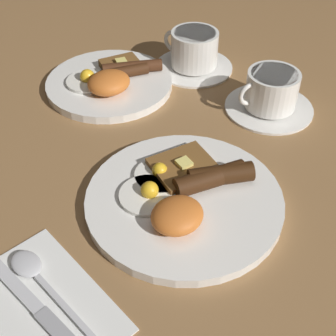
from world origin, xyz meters
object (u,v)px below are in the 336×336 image
(breakfast_plate_near, at_px, (185,196))
(breakfast_plate_far, at_px, (111,81))
(teacup_near, at_px, (271,94))
(teacup_far, at_px, (194,53))
(spoon, at_px, (34,273))
(knife, at_px, (41,313))

(breakfast_plate_near, bearing_deg, breakfast_plate_far, 74.34)
(teacup_near, bearing_deg, breakfast_plate_far, 127.02)
(teacup_near, distance_m, teacup_far, 0.19)
(spoon, bearing_deg, knife, 155.20)
(breakfast_plate_near, relative_size, spoon, 1.64)
(breakfast_plate_near, bearing_deg, knife, -172.60)
(teacup_near, xyz_separation_m, teacup_far, (-0.01, 0.19, 0.00))
(teacup_far, bearing_deg, breakfast_plate_far, 165.38)
(breakfast_plate_near, xyz_separation_m, knife, (-0.24, -0.03, -0.01))
(breakfast_plate_near, relative_size, teacup_near, 1.78)
(teacup_near, xyz_separation_m, knife, (-0.51, -0.11, -0.02))
(breakfast_plate_far, bearing_deg, teacup_near, -52.98)
(breakfast_plate_far, relative_size, spoon, 1.40)
(teacup_far, height_order, spoon, teacup_far)
(teacup_far, bearing_deg, teacup_near, -87.33)
(knife, distance_m, spoon, 0.06)
(teacup_near, distance_m, knife, 0.52)
(teacup_near, distance_m, spoon, 0.49)
(breakfast_plate_far, distance_m, teacup_far, 0.18)
(breakfast_plate_far, bearing_deg, teacup_far, -14.62)
(breakfast_plate_far, height_order, teacup_far, teacup_far)
(teacup_near, height_order, spoon, teacup_near)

